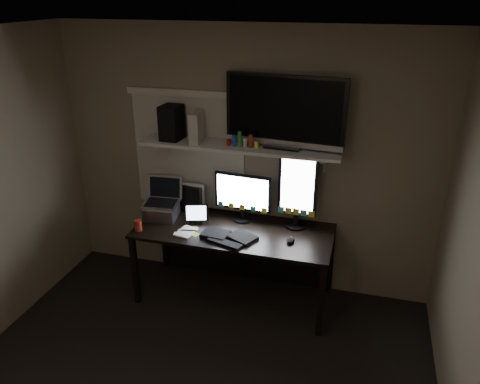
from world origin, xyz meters
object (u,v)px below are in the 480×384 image
(keyboard, at_px, (229,236))
(mouse, at_px, (291,240))
(tv, at_px, (285,112))
(monitor_landscape, at_px, (243,197))
(speaker, at_px, (172,123))
(tablet, at_px, (197,213))
(game_console, at_px, (197,127))
(laptop, at_px, (161,200))
(desk, at_px, (237,240))
(cup, at_px, (138,225))
(monitor_portrait, at_px, (297,191))

(keyboard, relative_size, mouse, 4.74)
(mouse, xyz_separation_m, tv, (-0.15, 0.32, 1.04))
(monitor_landscape, distance_m, keyboard, 0.42)
(speaker, bearing_deg, keyboard, -24.31)
(tablet, relative_size, game_console, 0.79)
(laptop, bearing_deg, speaker, 53.12)
(game_console, bearing_deg, desk, -13.58)
(monitor_landscape, relative_size, cup, 5.41)
(cup, bearing_deg, tablet, 31.51)
(monitor_landscape, relative_size, keyboard, 1.10)
(cup, relative_size, tv, 0.10)
(laptop, bearing_deg, mouse, -11.27)
(cup, xyz_separation_m, tv, (1.22, 0.48, 1.01))
(mouse, xyz_separation_m, game_console, (-0.93, 0.26, 0.87))
(cup, bearing_deg, laptop, 70.14)
(monitor_landscape, height_order, speaker, speaker)
(monitor_portrait, bearing_deg, mouse, -84.83)
(mouse, height_order, tablet, tablet)
(desk, bearing_deg, keyboard, -90.22)
(tv, bearing_deg, monitor_portrait, -1.81)
(keyboard, relative_size, tablet, 2.24)
(tablet, distance_m, tv, 1.24)
(tv, bearing_deg, laptop, -164.67)
(speaker, bearing_deg, mouse, -9.66)
(cup, relative_size, game_console, 0.36)
(tv, bearing_deg, cup, -153.14)
(tablet, relative_size, laptop, 0.58)
(mouse, distance_m, game_console, 1.30)
(monitor_portrait, xyz_separation_m, mouse, (0.01, -0.31, -0.33))
(desk, height_order, monitor_portrait, monitor_portrait)
(speaker, bearing_deg, monitor_landscape, 5.13)
(mouse, height_order, cup, cup)
(desk, distance_m, keyboard, 0.33)
(cup, distance_m, tv, 1.66)
(mouse, bearing_deg, game_console, 170.19)
(monitor_portrait, xyz_separation_m, speaker, (-1.17, -0.02, 0.55))
(laptop, height_order, tv, tv)
(laptop, bearing_deg, cup, -115.25)
(speaker, bearing_deg, desk, -2.39)
(game_console, bearing_deg, monitor_landscape, -1.42)
(monitor_portrait, distance_m, laptop, 1.29)
(tv, height_order, game_console, tv)
(cup, bearing_deg, keyboard, 6.53)
(cup, bearing_deg, monitor_landscape, 27.60)
(keyboard, relative_size, cup, 4.90)
(monitor_portrait, height_order, game_console, game_console)
(tv, bearing_deg, speaker, -172.08)
(tv, relative_size, speaker, 3.31)
(desk, bearing_deg, cup, -156.27)
(monitor_portrait, bearing_deg, laptop, -168.12)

